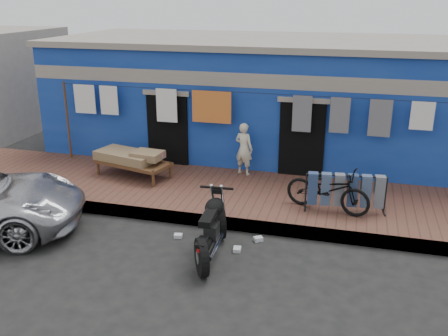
{
  "coord_description": "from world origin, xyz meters",
  "views": [
    {
      "loc": [
        2.53,
        -7.34,
        4.53
      ],
      "look_at": [
        0.0,
        2.0,
        1.15
      ],
      "focal_mm": 40.0,
      "sensor_mm": 36.0,
      "label": 1
    }
  ],
  "objects_px": {
    "bicycle": "(328,185)",
    "jeans_rack": "(345,192)",
    "seated_person": "(244,149)",
    "motorcycle": "(211,226)",
    "charpoy": "(134,164)"
  },
  "relations": [
    {
      "from": "jeans_rack",
      "to": "bicycle",
      "type": "bearing_deg",
      "value": -163.78
    },
    {
      "from": "seated_person",
      "to": "motorcycle",
      "type": "height_order",
      "value": "seated_person"
    },
    {
      "from": "charpoy",
      "to": "bicycle",
      "type": "bearing_deg",
      "value": -10.09
    },
    {
      "from": "bicycle",
      "to": "jeans_rack",
      "type": "height_order",
      "value": "bicycle"
    },
    {
      "from": "seated_person",
      "to": "jeans_rack",
      "type": "xyz_separation_m",
      "value": [
        2.54,
        -1.63,
        -0.25
      ]
    },
    {
      "from": "charpoy",
      "to": "jeans_rack",
      "type": "relative_size",
      "value": 1.22
    },
    {
      "from": "seated_person",
      "to": "motorcycle",
      "type": "relative_size",
      "value": 0.72
    },
    {
      "from": "seated_person",
      "to": "motorcycle",
      "type": "xyz_separation_m",
      "value": [
        0.26,
        -3.76,
        -0.33
      ]
    },
    {
      "from": "charpoy",
      "to": "jeans_rack",
      "type": "xyz_separation_m",
      "value": [
        5.13,
        -0.75,
        0.08
      ]
    },
    {
      "from": "seated_person",
      "to": "jeans_rack",
      "type": "relative_size",
      "value": 0.76
    },
    {
      "from": "bicycle",
      "to": "motorcycle",
      "type": "distance_m",
      "value": 2.8
    },
    {
      "from": "seated_person",
      "to": "charpoy",
      "type": "distance_m",
      "value": 2.75
    },
    {
      "from": "motorcycle",
      "to": "charpoy",
      "type": "xyz_separation_m",
      "value": [
        -2.85,
        2.87,
        0.0
      ]
    },
    {
      "from": "bicycle",
      "to": "charpoy",
      "type": "xyz_separation_m",
      "value": [
        -4.77,
        0.85,
        -0.25
      ]
    },
    {
      "from": "motorcycle",
      "to": "bicycle",
      "type": "bearing_deg",
      "value": 42.84
    }
  ]
}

